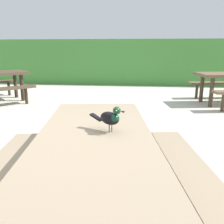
# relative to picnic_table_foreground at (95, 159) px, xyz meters

# --- Properties ---
(ground_plane) EXTENTS (60.00, 60.00, 0.00)m
(ground_plane) POSITION_rel_picnic_table_foreground_xyz_m (-0.18, 0.16, -0.56)
(ground_plane) COLOR beige
(hedge_wall) EXTENTS (28.00, 2.35, 1.63)m
(hedge_wall) POSITION_rel_picnic_table_foreground_xyz_m (-0.18, 8.40, 0.26)
(hedge_wall) COLOR #428438
(hedge_wall) RESTS_ON ground
(picnic_table_foreground) EXTENTS (1.90, 1.93, 0.74)m
(picnic_table_foreground) POSITION_rel_picnic_table_foreground_xyz_m (0.00, 0.00, 0.00)
(picnic_table_foreground) COLOR #84725B
(picnic_table_foreground) RESTS_ON ground
(bird_grackle) EXTENTS (0.26, 0.17, 0.18)m
(bird_grackle) POSITION_rel_picnic_table_foreground_xyz_m (0.10, 0.04, 0.29)
(bird_grackle) COLOR black
(bird_grackle) RESTS_ON picnic_table_foreground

